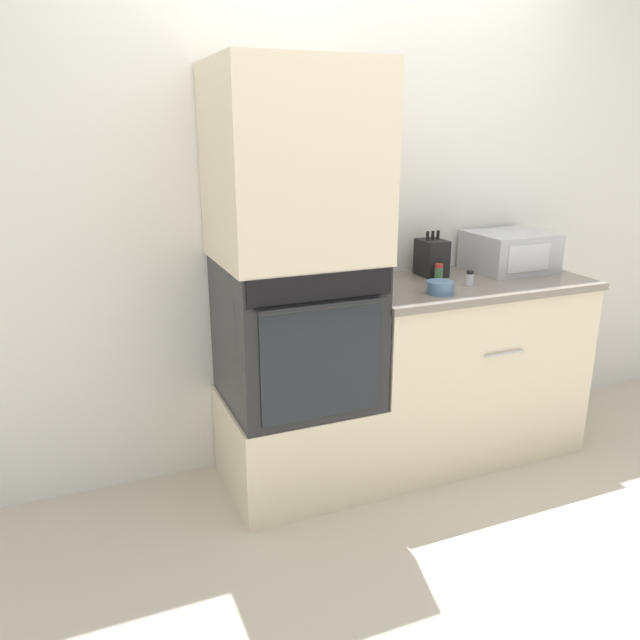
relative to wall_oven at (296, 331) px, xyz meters
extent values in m
plane|color=beige|center=(0.33, -0.30, -0.77)|extent=(12.00, 12.00, 0.00)
cube|color=silver|center=(0.33, 0.33, 0.48)|extent=(8.00, 0.05, 2.50)
cube|color=beige|center=(0.00, 0.00, -0.55)|extent=(0.67, 0.60, 0.44)
cube|color=black|center=(0.00, 0.00, 0.00)|extent=(0.64, 0.59, 0.65)
cube|color=black|center=(0.00, -0.30, 0.27)|extent=(0.62, 0.01, 0.11)
cube|color=#33E54C|center=(0.00, -0.30, 0.27)|extent=(0.09, 0.00, 0.03)
cube|color=black|center=(0.00, -0.30, -0.05)|extent=(0.53, 0.01, 0.48)
cylinder|color=black|center=(0.00, -0.33, 0.20)|extent=(0.54, 0.02, 0.02)
cube|color=beige|center=(0.00, 0.00, 0.73)|extent=(0.67, 0.60, 0.80)
cube|color=beige|center=(0.91, 0.00, -0.33)|extent=(1.16, 0.60, 0.88)
cube|color=slate|center=(0.91, 0.00, 0.13)|extent=(1.18, 0.63, 0.03)
cylinder|color=#B7B7BC|center=(0.91, -0.31, -0.13)|extent=(0.22, 0.01, 0.01)
cube|color=#B2B5BA|center=(1.24, 0.11, 0.25)|extent=(0.40, 0.35, 0.20)
cube|color=silver|center=(1.21, -0.07, 0.25)|extent=(0.25, 0.01, 0.14)
cube|color=black|center=(0.79, 0.16, 0.24)|extent=(0.12, 0.16, 0.18)
cylinder|color=black|center=(0.76, 0.16, 0.36)|extent=(0.02, 0.02, 0.04)
cylinder|color=black|center=(0.79, 0.16, 0.36)|extent=(0.02, 0.02, 0.04)
cylinder|color=black|center=(0.82, 0.16, 0.36)|extent=(0.02, 0.02, 0.04)
cylinder|color=#517599|center=(0.64, -0.16, 0.18)|extent=(0.12, 0.12, 0.06)
cylinder|color=#427047|center=(0.77, 0.05, 0.18)|extent=(0.04, 0.04, 0.07)
cylinder|color=red|center=(0.77, 0.05, 0.23)|extent=(0.04, 0.04, 0.02)
cylinder|color=silver|center=(0.85, -0.09, 0.18)|extent=(0.04, 0.04, 0.06)
cylinder|color=black|center=(0.85, -0.09, 0.22)|extent=(0.03, 0.03, 0.02)
camera|label=1|loc=(-0.92, -2.49, 0.88)|focal=35.00mm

